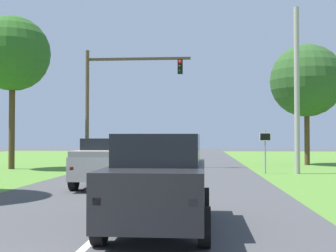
% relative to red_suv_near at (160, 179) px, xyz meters
% --- Properties ---
extents(ground_plane, '(120.00, 120.00, 0.00)m').
position_rel_red_suv_near_xyz_m(ground_plane, '(-1.16, 7.59, -1.05)').
color(ground_plane, '#424244').
extents(red_suv_near, '(2.12, 4.77, 2.00)m').
position_rel_red_suv_near_xyz_m(red_suv_near, '(0.00, 0.00, 0.00)').
color(red_suv_near, black).
rests_on(red_suv_near, ground_plane).
extents(pickup_truck_lead, '(2.45, 5.35, 1.89)m').
position_rel_red_suv_near_xyz_m(pickup_truck_lead, '(-2.78, 8.07, -0.08)').
color(pickup_truck_lead, '#B7B2A8').
rests_on(pickup_truck_lead, ground_plane).
extents(traffic_light, '(6.81, 0.40, 7.58)m').
position_rel_red_suv_near_xyz_m(traffic_light, '(-4.78, 18.81, 3.91)').
color(traffic_light, brown).
rests_on(traffic_light, ground_plane).
extents(keep_moving_sign, '(0.60, 0.09, 2.31)m').
position_rel_red_suv_near_xyz_m(keep_moving_sign, '(4.24, 14.58, 0.44)').
color(keep_moving_sign, gray).
rests_on(keep_moving_sign, ground_plane).
extents(oak_tree_right, '(5.08, 5.08, 8.46)m').
position_rel_red_suv_near_xyz_m(oak_tree_right, '(8.22, 22.35, 4.86)').
color(oak_tree_right, '#4C351E').
rests_on(oak_tree_right, ground_plane).
extents(utility_pole_right, '(0.28, 0.28, 8.91)m').
position_rel_red_suv_near_xyz_m(utility_pole_right, '(5.93, 14.66, 3.41)').
color(utility_pole_right, '#9E998E').
rests_on(utility_pole_right, ground_plane).
extents(extra_tree_1, '(4.59, 4.59, 9.38)m').
position_rel_red_suv_near_xyz_m(extra_tree_1, '(-10.70, 16.93, 6.00)').
color(extra_tree_1, '#4C351E').
rests_on(extra_tree_1, ground_plane).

